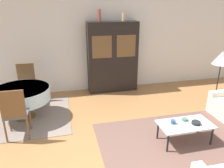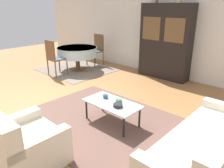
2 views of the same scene
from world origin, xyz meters
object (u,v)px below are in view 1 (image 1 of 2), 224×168
dining_table (22,95)px  dining_chair_far (26,82)px  dining_chair_near (15,111)px  cup (173,122)px  bowl_small (185,119)px  bowl (196,123)px  vase_tall (100,15)px  vase_short (124,17)px  floor_lamp (222,59)px  display_cabinet (112,57)px  coffee_table (185,126)px

dining_table → dining_chair_far: dining_chair_far is taller
dining_chair_near → dining_chair_far: (0.00, 1.72, 0.00)m
cup → bowl_small: bearing=11.1°
bowl → vase_tall: (-1.26, 3.01, 1.79)m
dining_chair_near → vase_short: size_ratio=4.86×
dining_table → vase_tall: size_ratio=3.92×
floor_lamp → vase_short: bearing=144.5°
bowl → floor_lamp: bearing=43.0°
cup → vase_tall: (-0.85, 2.89, 1.78)m
display_cabinet → dining_chair_near: size_ratio=1.95×
cup → bowl_small: (0.28, 0.05, -0.01)m
dining_table → vase_tall: (2.05, 1.22, 1.63)m
dining_chair_near → floor_lamp: floor_lamp is taller
vase_short → dining_chair_far: bearing=-172.4°
bowl_small → vase_short: vase_short is taller
coffee_table → bowl_small: (0.05, 0.12, 0.06)m
dining_chair_far → bowl_small: dining_chair_far is taller
bowl_small → vase_short: (-0.44, 2.84, 1.74)m
bowl → bowl_small: 0.22m
vase_short → bowl_small: bearing=-81.2°
dining_chair_near → floor_lamp: bearing=6.3°
floor_lamp → bowl_small: floor_lamp is taller
coffee_table → bowl: (0.18, -0.05, 0.07)m
floor_lamp → bowl_small: (-1.71, -1.30, -0.78)m
display_cabinet → floor_lamp: (2.48, -1.54, 0.17)m
vase_tall → dining_chair_near: bearing=-134.6°
display_cabinet → bowl: bearing=-73.4°
dining_chair_near → bowl: size_ratio=6.59×
floor_lamp → dining_chair_far: bearing=166.5°
dining_table → dining_chair_near: bearing=-90.0°
display_cabinet → bowl_small: (0.76, -2.84, -0.61)m
coffee_table → dining_chair_near: size_ratio=0.97×
vase_tall → coffee_table: bearing=-70.0°
vase_tall → floor_lamp: bearing=-28.4°
bowl → vase_short: vase_short is taller
bowl_small → cup: bearing=-168.9°
bowl → bowl_small: (-0.13, 0.17, -0.01)m
coffee_table → cup: cup is taller
display_cabinet → cup: size_ratio=22.56×
dining_table → vase_tall: 2.89m
vase_short → display_cabinet: bearing=-179.8°
dining_chair_near → cup: 3.02m
floor_lamp → vase_short: vase_short is taller
dining_chair_far → bowl: dining_chair_far is taller
dining_table → vase_tall: bearing=30.8°
coffee_table → dining_chair_far: 4.07m
dining_chair_far → floor_lamp: (4.89, -1.17, 0.60)m
dining_chair_near → display_cabinet: bearing=40.7°
dining_table → cup: bearing=-29.9°
display_cabinet → vase_tall: vase_tall is taller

